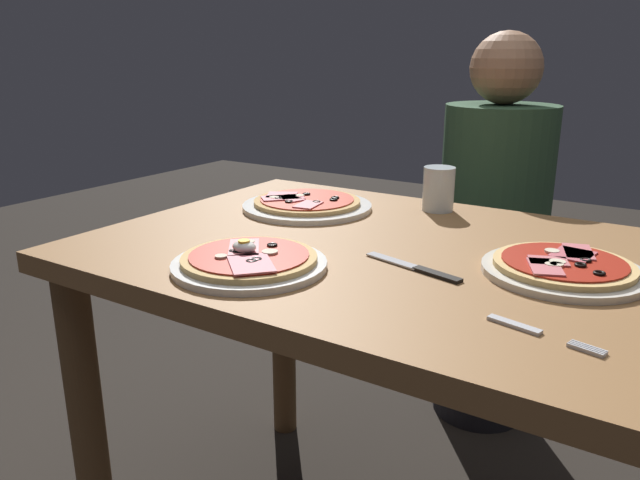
# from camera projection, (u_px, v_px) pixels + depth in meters

# --- Properties ---
(dining_table) EXTENTS (1.17, 0.80, 0.77)m
(dining_table) POSITION_uv_depth(u_px,v_px,m) (396.00, 310.00, 1.18)
(dining_table) COLOR olive
(dining_table) RESTS_ON ground
(pizza_foreground) EXTENTS (0.26, 0.26, 0.05)m
(pizza_foreground) POSITION_uv_depth(u_px,v_px,m) (249.00, 261.00, 1.04)
(pizza_foreground) COLOR white
(pizza_foreground) RESTS_ON dining_table
(pizza_across_left) EXTENTS (0.26, 0.26, 0.03)m
(pizza_across_left) POSITION_uv_depth(u_px,v_px,m) (563.00, 268.00, 1.01)
(pizza_across_left) COLOR silver
(pizza_across_left) RESTS_ON dining_table
(pizza_across_right) EXTENTS (0.30, 0.30, 0.03)m
(pizza_across_right) POSITION_uv_depth(u_px,v_px,m) (307.00, 204.00, 1.43)
(pizza_across_right) COLOR white
(pizza_across_right) RESTS_ON dining_table
(water_glass_near) EXTENTS (0.07, 0.07, 0.10)m
(water_glass_near) POSITION_uv_depth(u_px,v_px,m) (438.00, 192.00, 1.41)
(water_glass_near) COLOR silver
(water_glass_near) RESTS_ON dining_table
(fork) EXTENTS (0.16, 0.05, 0.00)m
(fork) POSITION_uv_depth(u_px,v_px,m) (534.00, 331.00, 0.80)
(fork) COLOR silver
(fork) RESTS_ON dining_table
(knife) EXTENTS (0.19, 0.07, 0.01)m
(knife) POSITION_uv_depth(u_px,v_px,m) (419.00, 269.00, 1.03)
(knife) COLOR silver
(knife) RESTS_ON dining_table
(diner_person) EXTENTS (0.32, 0.32, 1.18)m
(diner_person) POSITION_uv_depth(u_px,v_px,m) (491.00, 246.00, 1.85)
(diner_person) COLOR black
(diner_person) RESTS_ON ground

